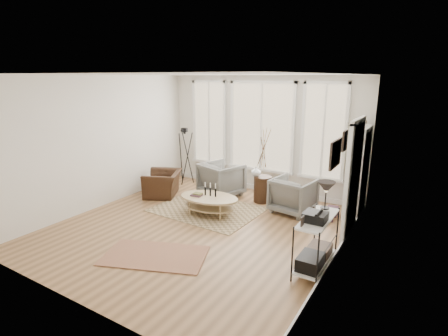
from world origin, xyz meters
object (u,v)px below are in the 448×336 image
Objects in this scene: coffee_table at (209,201)px; side_table at (263,168)px; accent_chair at (163,184)px; bookcase at (357,172)px; armchair_left at (222,179)px; low_shelf at (317,238)px; armchair_right at (293,195)px.

side_table is (0.63, 1.33, 0.51)m from coffee_table.
coffee_table is 1.47× the size of accent_chair.
side_table is 1.85× the size of accent_chair.
armchair_left is at bearing -173.16° from bookcase.
low_shelf is 3.03m from side_table.
armchair_right is 0.99m from side_table.
armchair_right reaches higher than accent_chair.
bookcase is 1.58× the size of low_shelf.
bookcase is at bearing -148.54° from armchair_right.
low_shelf is 0.76× the size of side_table.
low_shelf is 1.43× the size of armchair_left.
side_table is at bearing -8.59° from armchair_right.
low_shelf is at bearing 162.72° from armchair_left.
coffee_table is at bearing -115.26° from side_table.
armchair_right is at bearing -16.92° from side_table.
low_shelf reaches higher than armchair_left.
side_table is at bearing -154.79° from armchair_left.
armchair_left is (-3.07, -0.37, -0.54)m from bookcase.
armchair_right is 3.21m from accent_chair.
coffee_table is at bearing 48.05° from accent_chair.
coffee_table is 1.49× the size of armchair_left.
armchair_left is at bearing 109.36° from coffee_table.
bookcase is 1.51× the size of coffee_table.
side_table is at bearing 64.74° from coffee_table.
armchair_left is at bearing -173.04° from side_table.
bookcase is 2.22× the size of accent_chair.
bookcase is 1.39m from armchair_right.
low_shelf is at bearing -91.28° from bookcase.
side_table is (-0.85, 0.26, 0.44)m from armchair_right.
low_shelf is 1.54× the size of armchair_right.
accent_chair is (-4.32, -1.11, -0.65)m from bookcase.
armchair_left reaches higher than accent_chair.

